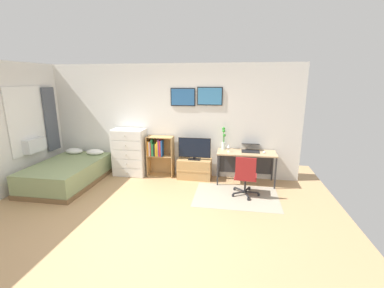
% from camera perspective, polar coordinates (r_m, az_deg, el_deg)
% --- Properties ---
extents(ground_plane, '(7.20, 7.20, 0.00)m').
position_cam_1_polar(ground_plane, '(4.63, -11.91, -16.57)').
color(ground_plane, tan).
extents(wall_back_with_posters, '(6.12, 0.09, 2.70)m').
position_cam_1_polar(wall_back_with_posters, '(6.39, -4.55, 5.14)').
color(wall_back_with_posters, silver).
rests_on(wall_back_with_posters, ground_plane).
extents(area_rug, '(1.70, 1.20, 0.01)m').
position_cam_1_polar(area_rug, '(5.51, 9.65, -11.23)').
color(area_rug, '#9E937F').
rests_on(area_rug, ground_plane).
extents(bed, '(1.29, 1.99, 0.63)m').
position_cam_1_polar(bed, '(6.63, -25.47, -5.69)').
color(bed, brown).
rests_on(bed, ground_plane).
extents(dresser, '(0.79, 0.46, 1.16)m').
position_cam_1_polar(dresser, '(6.62, -13.51, -1.79)').
color(dresser, white).
rests_on(dresser, ground_plane).
extents(bookshelf, '(0.64, 0.30, 1.00)m').
position_cam_1_polar(bookshelf, '(6.43, -7.35, -1.86)').
color(bookshelf, tan).
rests_on(bookshelf, ground_plane).
extents(tv_stand, '(0.80, 0.41, 0.48)m').
position_cam_1_polar(tv_stand, '(6.29, 0.56, -5.46)').
color(tv_stand, tan).
rests_on(tv_stand, ground_plane).
extents(television, '(0.77, 0.16, 0.53)m').
position_cam_1_polar(television, '(6.12, 0.54, -1.10)').
color(television, black).
rests_on(television, tv_stand).
extents(desk, '(1.31, 0.57, 0.74)m').
position_cam_1_polar(desk, '(6.11, 11.78, -2.78)').
color(desk, tan).
rests_on(desk, ground_plane).
extents(office_chair, '(0.57, 0.58, 0.86)m').
position_cam_1_polar(office_chair, '(5.38, 11.64, -6.74)').
color(office_chair, '#232326').
rests_on(office_chair, ground_plane).
extents(laptop, '(0.40, 0.43, 0.18)m').
position_cam_1_polar(laptop, '(6.11, 12.69, -0.83)').
color(laptop, black).
rests_on(laptop, desk).
extents(computer_mouse, '(0.06, 0.10, 0.03)m').
position_cam_1_polar(computer_mouse, '(6.03, 15.52, -1.72)').
color(computer_mouse, silver).
rests_on(computer_mouse, desk).
extents(bamboo_vase, '(0.09, 0.10, 0.52)m').
position_cam_1_polar(bamboo_vase, '(6.12, 6.96, 0.99)').
color(bamboo_vase, silver).
rests_on(bamboo_vase, desk).
extents(wine_glass, '(0.07, 0.07, 0.18)m').
position_cam_1_polar(wine_glass, '(5.90, 8.04, -0.47)').
color(wine_glass, silver).
rests_on(wine_glass, desk).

